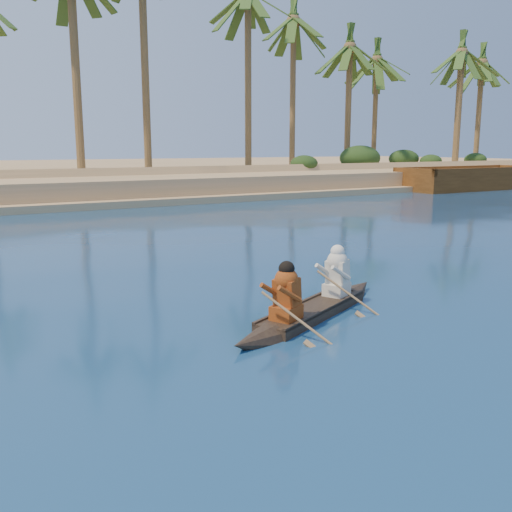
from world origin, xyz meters
TOP-DOWN VIEW (x-y plane):
  - canoe at (8.00, 2.72)m, footprint 4.68×2.64m
  - barge_right at (36.12, 22.00)m, footprint 11.24×3.88m

SIDE VIEW (x-z plane):
  - canoe at x=8.00m, z-range -0.41..0.93m
  - barge_right at x=36.12m, z-range -0.28..1.59m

